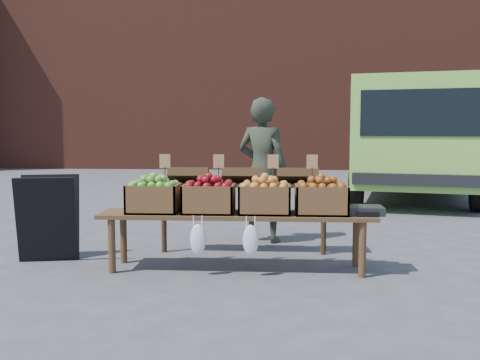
# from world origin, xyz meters

# --- Properties ---
(ground) EXTENTS (80.00, 80.00, 0.00)m
(ground) POSITION_xyz_m (0.00, 0.00, 0.00)
(ground) COLOR #4B4B4E
(brick_building) EXTENTS (24.00, 4.00, 10.00)m
(brick_building) POSITION_xyz_m (0.00, 15.00, 5.00)
(brick_building) COLOR brown
(brick_building) RESTS_ON ground
(delivery_van) EXTENTS (3.48, 5.55, 2.30)m
(delivery_van) POSITION_xyz_m (3.05, 5.48, 1.15)
(delivery_van) COLOR #7ECE4A
(delivery_van) RESTS_ON ground
(vendor) EXTENTS (0.77, 0.65, 1.78)m
(vendor) POSITION_xyz_m (0.06, 1.02, 0.89)
(vendor) COLOR #2D3426
(vendor) RESTS_ON ground
(chalkboard_sign) EXTENTS (0.67, 0.47, 0.92)m
(chalkboard_sign) POSITION_xyz_m (-2.19, -0.14, 0.46)
(chalkboard_sign) COLOR black
(chalkboard_sign) RESTS_ON ground
(back_table) EXTENTS (2.10, 0.44, 1.04)m
(back_table) POSITION_xyz_m (-0.15, 0.34, 0.52)
(back_table) COLOR #372414
(back_table) RESTS_ON ground
(display_bench) EXTENTS (2.70, 0.56, 0.57)m
(display_bench) POSITION_xyz_m (-0.17, -0.38, 0.28)
(display_bench) COLOR #4E351D
(display_bench) RESTS_ON ground
(crate_golden_apples) EXTENTS (0.50, 0.40, 0.28)m
(crate_golden_apples) POSITION_xyz_m (-0.99, -0.38, 0.71)
(crate_golden_apples) COLOR green
(crate_golden_apples) RESTS_ON display_bench
(crate_russet_pears) EXTENTS (0.50, 0.40, 0.28)m
(crate_russet_pears) POSITION_xyz_m (-0.44, -0.38, 0.71)
(crate_russet_pears) COLOR maroon
(crate_russet_pears) RESTS_ON display_bench
(crate_red_apples) EXTENTS (0.50, 0.40, 0.28)m
(crate_red_apples) POSITION_xyz_m (0.11, -0.38, 0.71)
(crate_red_apples) COLOR gold
(crate_red_apples) RESTS_ON display_bench
(crate_green_apples) EXTENTS (0.50, 0.40, 0.28)m
(crate_green_apples) POSITION_xyz_m (0.66, -0.38, 0.71)
(crate_green_apples) COLOR brown
(crate_green_apples) RESTS_ON display_bench
(weighing_scale) EXTENTS (0.34, 0.30, 0.08)m
(weighing_scale) POSITION_xyz_m (1.08, -0.38, 0.61)
(weighing_scale) COLOR black
(weighing_scale) RESTS_ON display_bench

